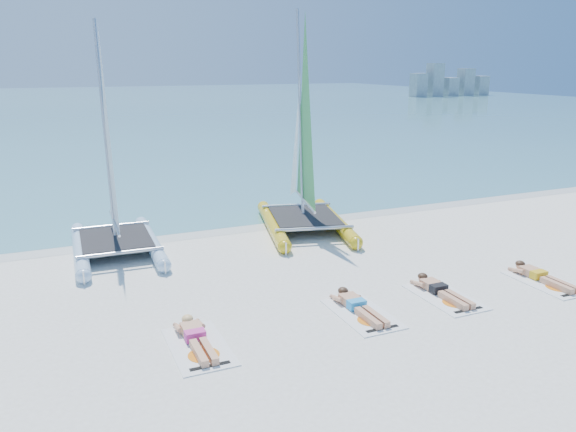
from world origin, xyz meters
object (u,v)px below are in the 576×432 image
Objects in this scene: towel_b at (362,314)px; sunbather_d at (540,275)px; sunbather_a at (196,336)px; towel_c at (445,297)px; towel_d at (546,282)px; catamaran_yellow at (302,158)px; sunbather_c at (440,289)px; sunbather_b at (357,305)px; towel_a at (199,347)px; catamaran_blue at (111,183)px.

towel_b is 4.80m from sunbather_d.
towel_c is (5.50, -0.16, -0.11)m from sunbather_a.
towel_d is 0.22m from sunbather_d.
sunbather_c is at bearing -72.22° from catamaran_yellow.
towel_b is 1.07× the size of sunbather_d.
towel_a is at bearing -176.42° from sunbather_b.
sunbather_a and sunbather_d have the same top height.
towel_d is at bearing -2.88° from towel_b.
catamaran_yellow reaches higher than towel_c.
catamaran_yellow is 7.53m from sunbather_d.
towel_d is at bearing -90.00° from sunbather_d.
towel_c is (5.50, 0.04, 0.00)m from towel_a.
towel_a is 1.07× the size of sunbather_d.
sunbather_c is at bearing 5.65° from towel_b.
sunbather_b reaches higher than towel_c.
sunbather_b is at bearing 0.35° from sunbather_a.
catamaran_yellow is 3.91× the size of sunbather_c.
towel_c is (2.09, -0.18, -0.11)m from sunbather_b.
sunbather_c is at bearing 90.00° from towel_c.
towel_a is at bearing 179.80° from sunbather_d.
catamaran_yellow is at bearing 52.26° from towel_a.
towel_c is at bearing 178.64° from sunbather_d.
catamaran_blue is at bearing 124.52° from sunbather_b.
towel_a is 0.22m from sunbather_a.
catamaran_blue is 5.72m from catamaran_yellow.
towel_a is 1.07× the size of sunbather_a.
towel_c is 0.22m from sunbather_c.
sunbather_d is (0.00, 0.19, 0.11)m from towel_d.
towel_b is 2.11m from sunbather_c.
towel_d is (8.20, -0.22, 0.00)m from towel_a.
catamaran_blue is 6.46m from towel_a.
towel_b and towel_c have the same top height.
sunbather_a is 0.93× the size of towel_d.
sunbather_c is at bearing 2.37° from towel_a.
catamaran_yellow is at bearing 75.53° from sunbather_b.
catamaran_blue reaches higher than towel_a.
sunbather_c is at bearing -42.11° from catamaran_blue.
towel_a is at bearing -82.06° from catamaran_blue.
catamaran_yellow is at bearing 94.30° from sunbather_c.
towel_b is at bearing -90.00° from sunbather_b.
towel_a is 5.50m from towel_c.
catamaran_blue is 3.40× the size of towel_a.
sunbather_d is at bearing -0.59° from towel_b.
catamaran_blue is 3.65× the size of sunbather_b.
catamaran_blue is 11.08m from towel_d.
catamaran_blue is 3.40× the size of towel_c.
towel_d is at bearing -33.98° from catamaran_blue.
towel_b is (4.08, -6.13, -1.87)m from catamaran_blue.
sunbather_d reaches higher than towel_d.
sunbather_a is at bearing 177.13° from towel_b.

